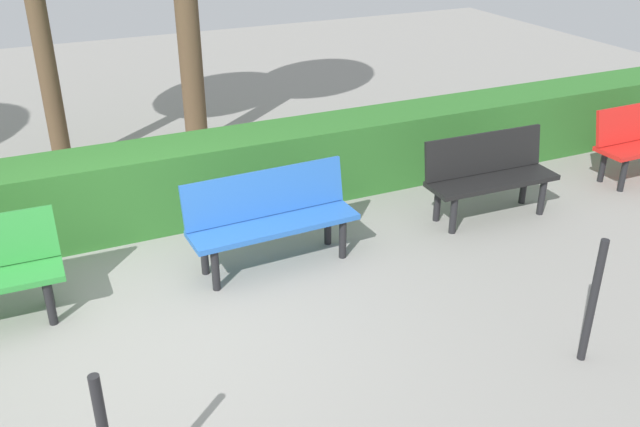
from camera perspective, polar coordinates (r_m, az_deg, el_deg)
The scene contains 5 objects.
ground_plane at distance 5.70m, azimuth -13.75°, elevation -9.06°, with size 21.96×21.96×0.00m, color gray.
bench_black at distance 7.28m, azimuth 13.81°, elevation 3.33°, with size 1.40×0.49×0.86m.
bench_blue at distance 6.19m, azimuth -4.11°, elevation -0.11°, with size 1.55×0.51×0.86m.
hedge_row at distance 7.25m, azimuth -8.59°, elevation 3.09°, with size 17.96×0.68×0.81m, color #2D6B28.
railing_post_mid at distance 5.29m, azimuth 21.65°, elevation -6.82°, with size 0.06×0.06×1.00m, color black.
Camera 1 is at (0.67, 4.65, 3.23)m, focal length 38.62 mm.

